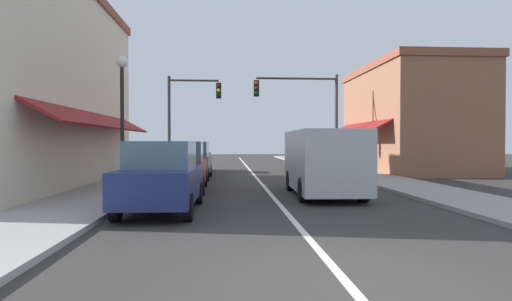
{
  "coord_description": "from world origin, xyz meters",
  "views": [
    {
      "loc": [
        -1.49,
        -5.21,
        1.75
      ],
      "look_at": [
        -0.06,
        15.54,
        1.35
      ],
      "focal_mm": 30.52,
      "sensor_mm": 36.0,
      "label": 1
    }
  ],
  "objects": [
    {
      "name": "parked_car_far_left",
      "position": [
        -3.27,
        20.43,
        0.88
      ],
      "size": [
        1.84,
        4.13,
        1.77
      ],
      "rotation": [
        0.0,
        0.0,
        0.02
      ],
      "color": "black",
      "rests_on": "ground"
    },
    {
      "name": "street_lamp_left_near",
      "position": [
        -4.81,
        8.96,
        3.05
      ],
      "size": [
        0.36,
        0.36,
        4.49
      ],
      "color": "black",
      "rests_on": "ground"
    },
    {
      "name": "traffic_signal_mast_arm",
      "position": [
        3.14,
        19.18,
        3.82
      ],
      "size": [
        4.83,
        0.5,
        5.6
      ],
      "color": "#333333",
      "rests_on": "ground"
    },
    {
      "name": "sidewalk_left",
      "position": [
        -5.5,
        18.0,
        0.06
      ],
      "size": [
        2.6,
        56.0,
        0.12
      ],
      "primitive_type": "cube",
      "color": "#A39E99",
      "rests_on": "ground"
    },
    {
      "name": "van_in_lane",
      "position": [
        1.66,
        8.77,
        1.15
      ],
      "size": [
        2.11,
        5.23,
        2.12
      ],
      "rotation": [
        0.0,
        0.0,
        -0.03
      ],
      "color": "#B2B7BC",
      "rests_on": "ground"
    },
    {
      "name": "parked_car_nearest_left",
      "position": [
        -3.09,
        5.77,
        0.88
      ],
      "size": [
        1.86,
        4.14,
        1.77
      ],
      "rotation": [
        0.0,
        0.0,
        -0.02
      ],
      "color": "navy",
      "rests_on": "ground"
    },
    {
      "name": "lane_center_stripe",
      "position": [
        0.0,
        18.0,
        0.0
      ],
      "size": [
        0.14,
        52.0,
        0.01
      ],
      "primitive_type": "cube",
      "color": "silver",
      "rests_on": "ground"
    },
    {
      "name": "parked_car_second_left",
      "position": [
        -3.1,
        10.42,
        0.88
      ],
      "size": [
        1.82,
        4.12,
        1.77
      ],
      "rotation": [
        0.0,
        0.0,
        0.01
      ],
      "color": "maroon",
      "rests_on": "ground"
    },
    {
      "name": "storefront_left_block",
      "position": [
        -9.09,
        12.0,
        3.98
      ],
      "size": [
        5.89,
        14.2,
        7.96
      ],
      "color": "beige",
      "rests_on": "ground"
    },
    {
      "name": "traffic_signal_left_corner",
      "position": [
        -3.78,
        20.34,
        3.69
      ],
      "size": [
        3.13,
        0.5,
        5.6
      ],
      "color": "#333333",
      "rests_on": "ground"
    },
    {
      "name": "sidewalk_right",
      "position": [
        5.5,
        18.0,
        0.06
      ],
      "size": [
        2.6,
        56.0,
        0.12
      ],
      "primitive_type": "cube",
      "color": "gray",
      "rests_on": "ground"
    },
    {
      "name": "parked_car_third_left",
      "position": [
        -3.12,
        15.48,
        0.88
      ],
      "size": [
        1.81,
        4.11,
        1.77
      ],
      "rotation": [
        0.0,
        0.0,
        -0.01
      ],
      "color": "#4C5156",
      "rests_on": "ground"
    },
    {
      "name": "ground_plane",
      "position": [
        0.0,
        18.0,
        0.0
      ],
      "size": [
        80.0,
        80.0,
        0.0
      ],
      "primitive_type": "plane",
      "color": "#33302D"
    },
    {
      "name": "storefront_right_block",
      "position": [
        9.41,
        20.0,
        3.15
      ],
      "size": [
        6.54,
        10.2,
        6.29
      ],
      "color": "#8E5B42",
      "rests_on": "ground"
    }
  ]
}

